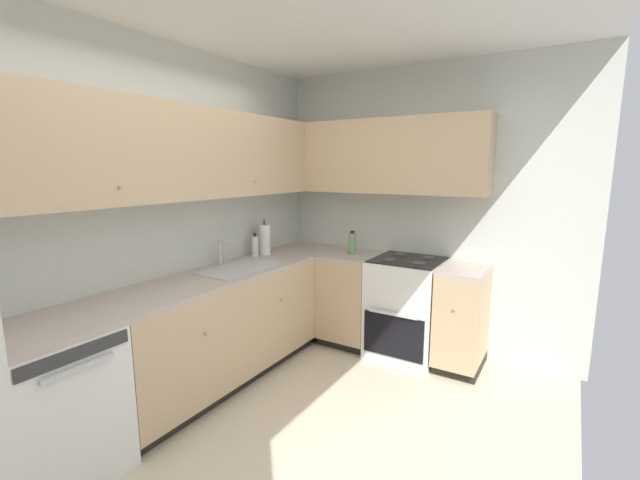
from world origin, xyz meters
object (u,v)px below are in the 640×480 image
(dishwasher, at_px, (53,406))
(oil_bottle, at_px, (352,243))
(soap_bottle, at_px, (255,246))
(paper_towel_roll, at_px, (265,240))
(oven_range, at_px, (407,307))

(dishwasher, xyz_separation_m, oil_bottle, (2.52, -0.55, 0.58))
(soap_bottle, height_order, oil_bottle, oil_bottle)
(dishwasher, xyz_separation_m, paper_towel_roll, (2.06, 0.16, 0.62))
(oil_bottle, bearing_deg, soap_bottle, 128.71)
(dishwasher, bearing_deg, soap_bottle, 5.33)
(soap_bottle, height_order, paper_towel_roll, paper_towel_roll)
(soap_bottle, distance_m, oil_bottle, 0.94)
(paper_towel_roll, bearing_deg, oil_bottle, -56.80)
(paper_towel_roll, height_order, oil_bottle, paper_towel_roll)
(oven_range, relative_size, oil_bottle, 4.63)
(oven_range, bearing_deg, oil_bottle, 91.91)
(oven_range, bearing_deg, dishwasher, 156.22)
(dishwasher, bearing_deg, paper_towel_roll, 4.47)
(oven_range, bearing_deg, paper_towel_roll, 110.70)
(soap_bottle, xyz_separation_m, oil_bottle, (0.58, -0.73, 0.01))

